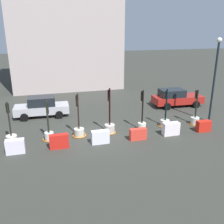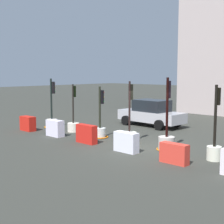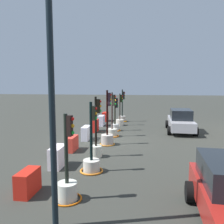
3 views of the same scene
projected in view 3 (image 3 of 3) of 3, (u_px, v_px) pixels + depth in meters
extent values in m
plane|color=#32332D|center=(104.00, 140.00, 14.68)|extent=(120.00, 120.00, 0.00)
cylinder|color=#BAB2A8|center=(122.00, 119.00, 21.91)|extent=(0.63, 0.63, 0.52)
cylinder|color=black|center=(122.00, 103.00, 21.73)|extent=(0.11, 0.11, 2.46)
cube|color=black|center=(124.00, 96.00, 21.61)|extent=(0.20, 0.18, 0.72)
sphere|color=red|center=(125.00, 93.00, 21.55)|extent=(0.11, 0.11, 0.11)
sphere|color=orange|center=(125.00, 96.00, 21.58)|extent=(0.11, 0.11, 0.11)
sphere|color=green|center=(125.00, 98.00, 21.61)|extent=(0.11, 0.11, 0.11)
torus|color=orange|center=(122.00, 121.00, 21.94)|extent=(0.92, 0.92, 0.07)
cylinder|color=beige|center=(120.00, 122.00, 19.89)|extent=(0.66, 0.66, 0.50)
cylinder|color=black|center=(120.00, 107.00, 19.73)|extent=(0.09, 0.09, 2.20)
cube|color=black|center=(121.00, 98.00, 19.64)|extent=(0.18, 0.15, 0.63)
sphere|color=red|center=(122.00, 96.00, 19.62)|extent=(0.11, 0.11, 0.11)
sphere|color=orange|center=(122.00, 98.00, 19.64)|extent=(0.11, 0.11, 0.11)
sphere|color=green|center=(122.00, 101.00, 19.67)|extent=(0.11, 0.11, 0.11)
cylinder|color=silver|center=(115.00, 127.00, 17.64)|extent=(0.58, 0.58, 0.50)
cylinder|color=black|center=(115.00, 110.00, 17.48)|extent=(0.11, 0.11, 2.14)
cube|color=black|center=(117.00, 103.00, 17.38)|extent=(0.17, 0.18, 0.70)
sphere|color=red|center=(118.00, 100.00, 17.32)|extent=(0.09, 0.09, 0.09)
sphere|color=orange|center=(118.00, 103.00, 17.35)|extent=(0.09, 0.09, 0.09)
sphere|color=green|center=(118.00, 106.00, 17.38)|extent=(0.09, 0.09, 0.09)
torus|color=orange|center=(115.00, 130.00, 17.67)|extent=(0.86, 0.86, 0.06)
cylinder|color=#BBB9A9|center=(112.00, 133.00, 15.70)|extent=(0.68, 0.68, 0.52)
cylinder|color=black|center=(112.00, 111.00, 15.52)|extent=(0.10, 0.10, 2.43)
cube|color=black|center=(114.00, 100.00, 15.45)|extent=(0.21, 0.18, 0.73)
sphere|color=red|center=(115.00, 97.00, 15.43)|extent=(0.11, 0.11, 0.11)
sphere|color=orange|center=(115.00, 100.00, 15.46)|extent=(0.11, 0.11, 0.11)
sphere|color=green|center=(115.00, 104.00, 15.49)|extent=(0.11, 0.11, 0.11)
torus|color=orange|center=(112.00, 136.00, 15.72)|extent=(0.92, 0.92, 0.08)
cylinder|color=#B3ABA4|center=(107.00, 140.00, 13.60)|extent=(0.71, 0.71, 0.58)
cylinder|color=black|center=(107.00, 113.00, 13.41)|extent=(0.11, 0.11, 2.57)
cube|color=black|center=(109.00, 99.00, 13.33)|extent=(0.18, 0.16, 0.75)
sphere|color=red|center=(111.00, 95.00, 13.30)|extent=(0.10, 0.10, 0.10)
sphere|color=orange|center=(111.00, 99.00, 13.33)|extent=(0.10, 0.10, 0.10)
sphere|color=green|center=(111.00, 104.00, 13.36)|extent=(0.10, 0.10, 0.10)
torus|color=orange|center=(107.00, 144.00, 13.63)|extent=(0.87, 0.87, 0.05)
cylinder|color=silver|center=(96.00, 151.00, 11.34)|extent=(0.57, 0.57, 0.54)
cylinder|color=black|center=(96.00, 122.00, 11.16)|extent=(0.11, 0.11, 2.37)
cube|color=black|center=(98.00, 106.00, 11.06)|extent=(0.17, 0.16, 0.66)
sphere|color=red|center=(100.00, 101.00, 11.02)|extent=(0.11, 0.11, 0.11)
sphere|color=orange|center=(100.00, 106.00, 11.04)|extent=(0.11, 0.11, 0.11)
sphere|color=green|center=(100.00, 111.00, 11.07)|extent=(0.11, 0.11, 0.11)
cylinder|color=beige|center=(91.00, 166.00, 9.43)|extent=(0.67, 0.67, 0.48)
cylinder|color=black|center=(91.00, 131.00, 9.26)|extent=(0.11, 0.11, 2.33)
cube|color=black|center=(94.00, 113.00, 9.16)|extent=(0.18, 0.14, 0.57)
sphere|color=red|center=(96.00, 108.00, 9.13)|extent=(0.11, 0.11, 0.11)
sphere|color=orange|center=(96.00, 113.00, 9.16)|extent=(0.11, 0.11, 0.11)
sphere|color=green|center=(96.00, 118.00, 9.18)|extent=(0.11, 0.11, 0.11)
torus|color=orange|center=(92.00, 171.00, 9.45)|extent=(0.94, 0.94, 0.07)
cylinder|color=silver|center=(67.00, 191.00, 7.12)|extent=(0.61, 0.61, 0.54)
cylinder|color=black|center=(66.00, 149.00, 6.97)|extent=(0.12, 0.12, 2.11)
cube|color=black|center=(70.00, 126.00, 6.89)|extent=(0.20, 0.16, 0.62)
sphere|color=red|center=(72.00, 119.00, 6.87)|extent=(0.11, 0.11, 0.11)
sphere|color=orange|center=(73.00, 126.00, 6.89)|extent=(0.11, 0.11, 0.11)
sphere|color=green|center=(73.00, 133.00, 6.92)|extent=(0.11, 0.11, 0.11)
torus|color=orange|center=(67.00, 199.00, 7.15)|extent=(0.89, 0.89, 0.05)
cube|color=red|center=(105.00, 117.00, 22.20)|extent=(1.02, 0.46, 0.83)
cube|color=silver|center=(101.00, 121.00, 19.74)|extent=(1.06, 0.45, 0.86)
cube|color=red|center=(95.00, 126.00, 17.28)|extent=(1.15, 0.37, 0.88)
cube|color=silver|center=(86.00, 133.00, 14.79)|extent=(1.12, 0.41, 0.85)
cube|color=red|center=(72.00, 144.00, 12.36)|extent=(1.11, 0.36, 0.76)
cube|color=silver|center=(58.00, 157.00, 9.95)|extent=(1.14, 0.48, 0.88)
cube|color=red|center=(28.00, 182.00, 7.50)|extent=(1.00, 0.46, 0.77)
cube|color=#AFAEB3|center=(181.00, 123.00, 17.29)|extent=(4.37, 1.77, 0.63)
cube|color=black|center=(181.00, 114.00, 17.18)|extent=(2.15, 1.50, 0.72)
cylinder|color=black|center=(167.00, 124.00, 18.79)|extent=(0.61, 0.30, 0.61)
cylinder|color=black|center=(190.00, 125.00, 18.49)|extent=(0.61, 0.30, 0.61)
cylinder|color=black|center=(169.00, 131.00, 16.17)|extent=(0.61, 0.30, 0.61)
cylinder|color=black|center=(196.00, 131.00, 15.87)|extent=(0.61, 0.30, 0.61)
cylinder|color=black|center=(190.00, 192.00, 6.99)|extent=(0.64, 0.31, 0.62)
cylinder|color=black|center=(52.00, 107.00, 5.43)|extent=(0.15, 0.15, 5.97)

